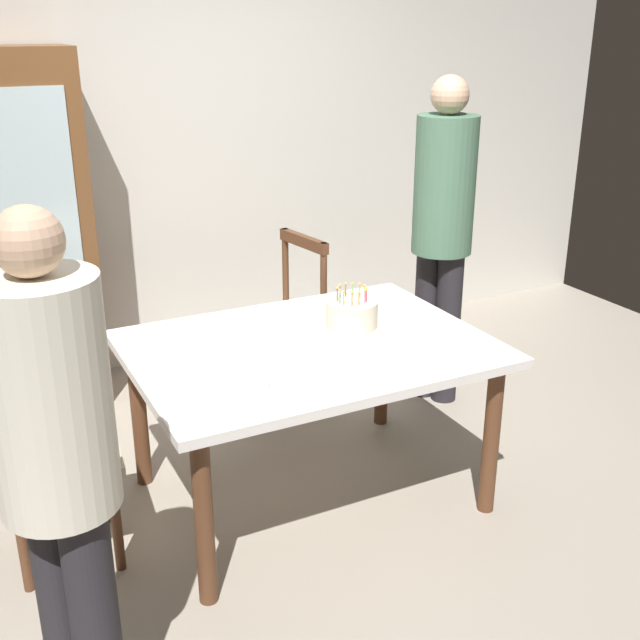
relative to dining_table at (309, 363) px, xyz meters
name	(u,v)px	position (x,y,z in m)	size (l,w,h in m)	color
ground	(310,495)	(0.00, 0.00, -0.66)	(6.40, 6.40, 0.00)	#9E9384
back_wall	(172,149)	(0.00, 1.85, 0.64)	(6.40, 0.10, 2.60)	beige
dining_table	(309,363)	(0.00, 0.00, 0.00)	(1.48, 1.10, 0.74)	white
birthday_cake	(352,315)	(0.24, 0.08, 0.15)	(0.28, 0.28, 0.20)	silver
plate_near_celebrant	(240,385)	(-0.41, -0.25, 0.09)	(0.22, 0.22, 0.01)	white
plate_far_side	(270,327)	(-0.07, 0.25, 0.09)	(0.22, 0.22, 0.01)	white
plate_near_guest	(431,345)	(0.44, -0.25, 0.09)	(0.22, 0.22, 0.01)	white
fork_near_celebrant	(199,394)	(-0.57, -0.24, 0.09)	(0.18, 0.02, 0.01)	silver
fork_far_side	(238,335)	(-0.23, 0.23, 0.09)	(0.18, 0.02, 0.01)	silver
chair_spindle_back	(279,329)	(0.24, 0.87, -0.20)	(0.50, 0.50, 0.95)	beige
chair_upholstered	(32,441)	(-1.13, 0.07, -0.12)	(0.48, 0.48, 0.95)	tan
person_celebrant	(58,461)	(-1.13, -0.79, 0.26)	(0.32, 0.32, 1.61)	#262328
person_guest	(443,223)	(1.07, 0.59, 0.36)	(0.32, 0.32, 1.77)	#262328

